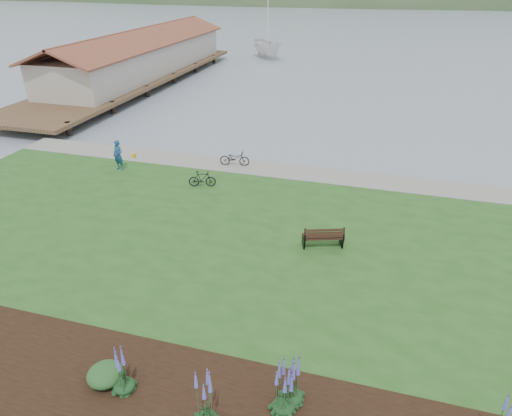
{
  "coord_description": "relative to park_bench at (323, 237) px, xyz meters",
  "views": [
    {
      "loc": [
        5.57,
        -17.16,
        10.88
      ],
      "look_at": [
        0.55,
        0.34,
        1.3
      ],
      "focal_mm": 32.0,
      "sensor_mm": 36.0,
      "label": 1
    }
  ],
  "objects": [
    {
      "name": "person",
      "position": [
        -12.75,
        5.16,
        0.52
      ],
      "size": [
        0.84,
        0.66,
        2.08
      ],
      "primitive_type": "imported",
      "rotation": [
        0.0,
        0.0,
        -0.19
      ],
      "color": "navy",
      "rests_on": "lawn"
    },
    {
      "name": "pannier",
      "position": [
        -12.87,
        7.01,
        -0.36
      ],
      "size": [
        0.23,
        0.31,
        0.31
      ],
      "primitive_type": "cube",
      "rotation": [
        0.0,
        0.0,
        0.18
      ],
      "color": "gold",
      "rests_on": "lawn"
    },
    {
      "name": "far_hillside",
      "position": [
        16.22,
        170.66,
        -0.92
      ],
      "size": [
        580.0,
        80.0,
        38.0
      ],
      "primitive_type": null,
      "color": "#35512D",
      "rests_on": "ground"
    },
    {
      "name": "bicycle_b",
      "position": [
        -7.19,
        4.28,
        -0.07
      ],
      "size": [
        0.81,
        1.54,
        0.89
      ],
      "primitive_type": "imported",
      "rotation": [
        0.0,
        0.0,
        1.84
      ],
      "color": "black",
      "rests_on": "lawn"
    },
    {
      "name": "pier_pavilion",
      "position": [
        -23.78,
        28.18,
        1.72
      ],
      "size": [
        8.0,
        36.0,
        5.4
      ],
      "color": "#4C3826",
      "rests_on": "ground"
    },
    {
      "name": "ground",
      "position": [
        -3.78,
        0.66,
        -0.92
      ],
      "size": [
        600.0,
        600.0,
        0.0
      ],
      "primitive_type": "plane",
      "color": "gray",
      "rests_on": "ground"
    },
    {
      "name": "echium_1",
      "position": [
        0.35,
        -8.01,
        0.28
      ],
      "size": [
        0.62,
        0.62,
        1.9
      ],
      "color": "#133619",
      "rests_on": "garden_bed"
    },
    {
      "name": "shoreline_path",
      "position": [
        -3.78,
        7.56,
        -0.5
      ],
      "size": [
        34.0,
        2.2,
        0.03
      ],
      "primitive_type": "cube",
      "color": "gray",
      "rests_on": "lawn"
    },
    {
      "name": "park_bench",
      "position": [
        0.0,
        0.0,
        0.0
      ],
      "size": [
        1.81,
        1.19,
        1.04
      ],
      "rotation": [
        0.0,
        0.0,
        0.33
      ],
      "color": "black",
      "rests_on": "lawn"
    },
    {
      "name": "echium_0",
      "position": [
        -1.6,
        -9.33,
        0.4
      ],
      "size": [
        0.62,
        0.62,
        2.16
      ],
      "color": "#133619",
      "rests_on": "garden_bed"
    },
    {
      "name": "lawn",
      "position": [
        -3.78,
        -1.34,
        -0.72
      ],
      "size": [
        34.0,
        20.0,
        0.4
      ],
      "primitive_type": "cube",
      "color": "#23521D",
      "rests_on": "ground"
    },
    {
      "name": "echium_4",
      "position": [
        -4.2,
        -8.94,
        0.27
      ],
      "size": [
        0.62,
        0.62,
        1.79
      ],
      "color": "#133619",
      "rests_on": "garden_bed"
    },
    {
      "name": "echium_5",
      "position": [
        0.22,
        -8.36,
        0.25
      ],
      "size": [
        0.62,
        0.62,
        1.73
      ],
      "color": "#133619",
      "rests_on": "garden_bed"
    },
    {
      "name": "shrub_0",
      "position": [
        -4.86,
        -8.81,
        -0.22
      ],
      "size": [
        1.03,
        1.03,
        0.52
      ],
      "primitive_type": "ellipsoid",
      "color": "#1E4C21",
      "rests_on": "garden_bed"
    },
    {
      "name": "sailboat",
      "position": [
        -14.54,
        46.12,
        -0.92
      ],
      "size": [
        15.45,
        15.47,
        28.6
      ],
      "primitive_type": "imported",
      "rotation": [
        0.0,
        0.0,
        0.73
      ],
      "color": "silver",
      "rests_on": "ground"
    },
    {
      "name": "bicycle_a",
      "position": [
        -6.45,
        7.59,
        -0.05
      ],
      "size": [
        0.9,
        1.85,
        0.93
      ],
      "primitive_type": "imported",
      "rotation": [
        0.0,
        0.0,
        1.73
      ],
      "color": "black",
      "rests_on": "lawn"
    }
  ]
}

